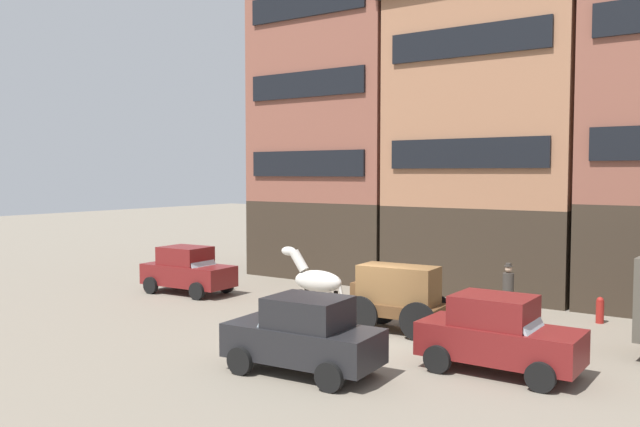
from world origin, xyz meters
The scene contains 10 objects.
ground_plane centered at (0.00, 0.00, 0.00)m, with size 120.00×120.00×0.00m, color slate.
building_far_left centered at (-7.07, 10.28, 8.78)m, with size 7.47×6.46×17.47m.
building_center_left centered at (0.20, 10.28, 6.06)m, with size 7.77×6.46×12.04m.
cargo_wagon centered at (0.51, 1.43, 1.15)m, with size 3.00×1.71×1.98m.
draft_horse centered at (-2.44, 1.42, 1.27)m, with size 2.35×0.72×2.30m.
sedan_dark centered at (0.67, -3.43, 0.91)m, with size 3.81×2.09×1.83m.
sedan_light centered at (-9.19, 2.30, 0.91)m, with size 3.78×2.03×1.83m.
sedan_parked_curb centered at (4.39, -0.75, 0.91)m, with size 3.71×1.88×1.83m.
pedestrian_officer centered at (2.58, 5.18, 0.98)m, with size 0.40×0.40×1.79m.
fire_hydrant_curbside centered at (5.21, 6.08, 0.43)m, with size 0.24×0.24×0.83m.
Camera 1 is at (9.69, -15.67, 4.71)m, focal length 36.94 mm.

